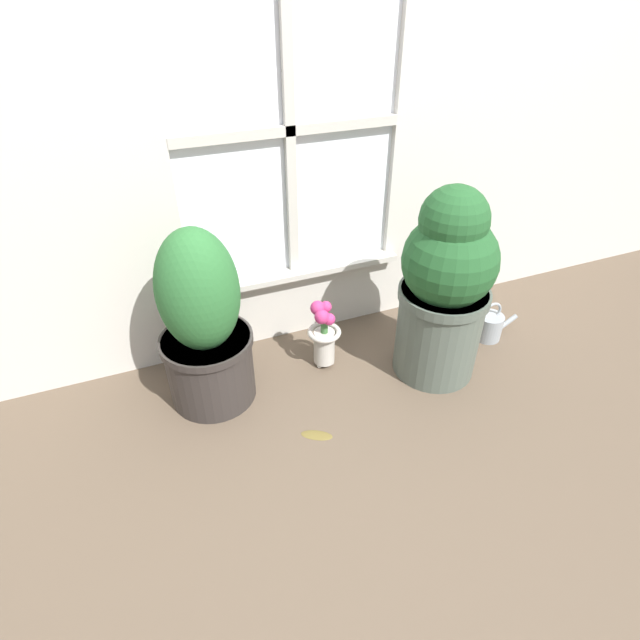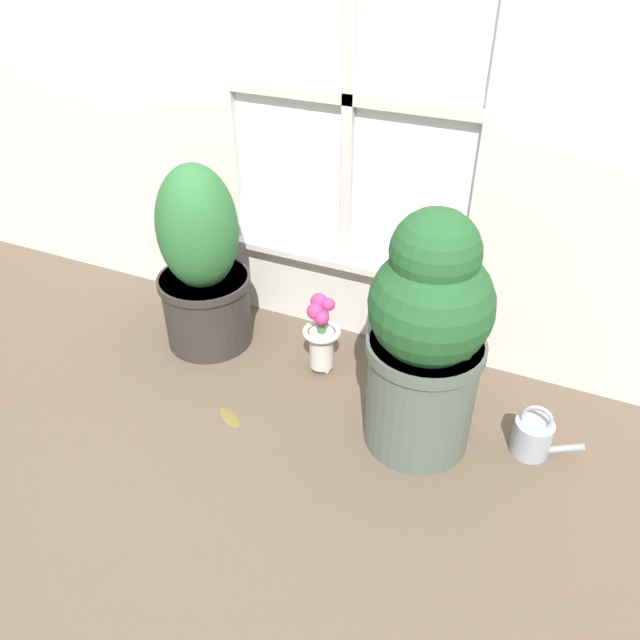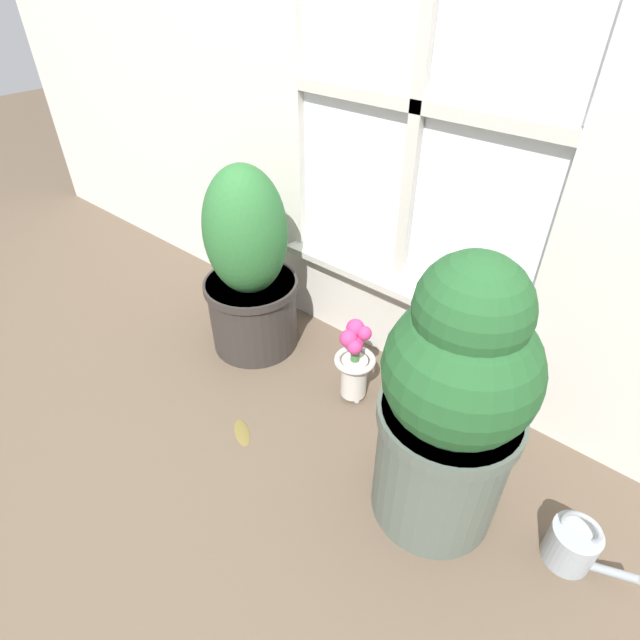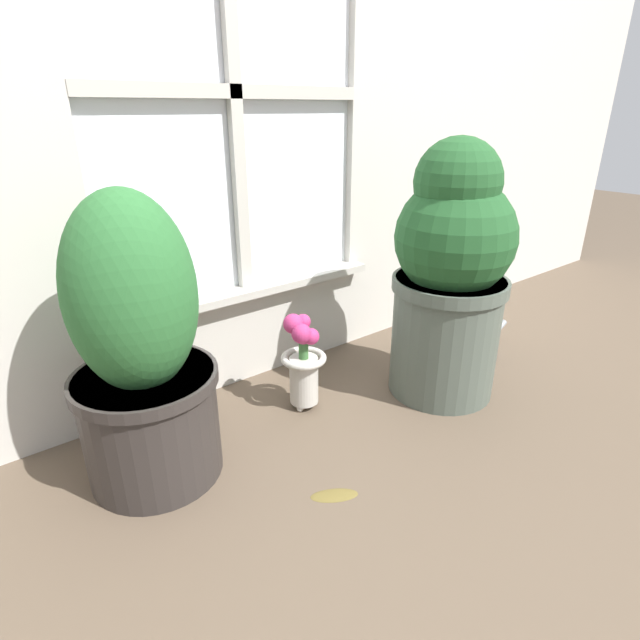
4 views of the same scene
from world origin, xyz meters
name	(u,v)px [view 4 (image 4 of 4)]	position (x,y,z in m)	size (l,w,h in m)	color
ground_plane	(369,463)	(0.00, 0.00, 0.00)	(10.00, 10.00, 0.00)	brown
potted_plant_left	(141,356)	(-0.42, 0.30, 0.31)	(0.33, 0.33, 0.68)	#2D2826
potted_plant_right	(451,273)	(0.42, 0.13, 0.38)	(0.34, 0.34, 0.75)	#4C564C
flower_vase	(303,360)	(0.02, 0.31, 0.15)	(0.13, 0.13, 0.29)	#BCB7AD
watering_can	(482,335)	(0.75, 0.21, 0.06)	(0.20, 0.11, 0.18)	gray
fallen_leaf	(334,494)	(-0.14, -0.03, 0.00)	(0.12, 0.09, 0.01)	brown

